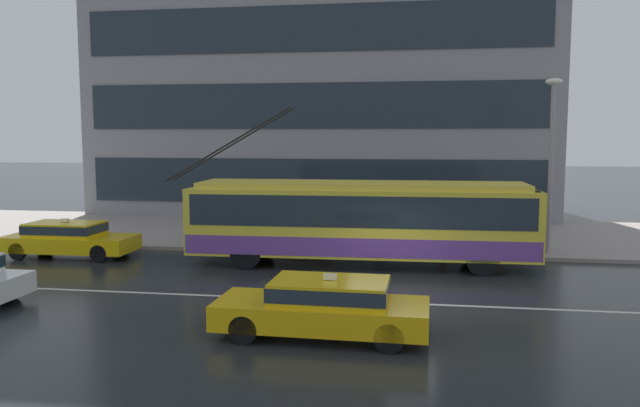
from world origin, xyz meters
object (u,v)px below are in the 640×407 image
(pedestrian_at_shelter, at_px, (499,208))
(pedestrian_waiting_by_pole, at_px, (286,200))
(trolleybus, at_px, (361,219))
(pedestrian_approaching_curb, at_px, (446,205))
(taxi_oncoming_near, at_px, (325,305))
(street_lamp, at_px, (551,150))
(bus_shelter, at_px, (305,196))
(taxi_queued_behind_bus, at_px, (68,238))
(pedestrian_walking_past, at_px, (382,207))

(pedestrian_at_shelter, xyz_separation_m, pedestrian_waiting_by_pole, (-8.40, 1.85, 0.01))
(trolleybus, height_order, pedestrian_approaching_curb, trolleybus)
(taxi_oncoming_near, height_order, street_lamp, street_lamp)
(taxi_oncoming_near, relative_size, pedestrian_waiting_by_pole, 2.38)
(bus_shelter, distance_m, street_lamp, 9.28)
(taxi_queued_behind_bus, xyz_separation_m, pedestrian_walking_past, (11.15, 3.35, 0.95))
(pedestrian_at_shelter, bearing_deg, pedestrian_waiting_by_pole, 167.61)
(taxi_oncoming_near, relative_size, pedestrian_approaching_curb, 2.34)
(pedestrian_waiting_by_pole, height_order, street_lamp, street_lamp)
(taxi_oncoming_near, height_order, pedestrian_walking_past, pedestrian_walking_past)
(taxi_queued_behind_bus, height_order, pedestrian_approaching_curb, pedestrian_approaching_curb)
(taxi_oncoming_near, distance_m, taxi_queued_behind_bus, 12.98)
(taxi_oncoming_near, xyz_separation_m, pedestrian_walking_past, (0.60, 10.91, 0.95))
(trolleybus, bearing_deg, pedestrian_at_shelter, 29.50)
(street_lamp, bearing_deg, pedestrian_waiting_by_pole, 168.24)
(pedestrian_approaching_curb, bearing_deg, taxi_oncoming_near, -105.53)
(taxi_oncoming_near, bearing_deg, pedestrian_at_shelter, 64.80)
(pedestrian_walking_past, relative_size, street_lamp, 0.31)
(pedestrian_walking_past, height_order, pedestrian_waiting_by_pole, pedestrian_walking_past)
(taxi_queued_behind_bus, bearing_deg, bus_shelter, 22.12)
(pedestrian_waiting_by_pole, bearing_deg, trolleybus, -52.25)
(pedestrian_walking_past, bearing_deg, pedestrian_waiting_by_pole, 160.88)
(pedestrian_at_shelter, bearing_deg, street_lamp, -8.64)
(pedestrian_walking_past, bearing_deg, pedestrian_approaching_curb, 1.77)
(taxi_queued_behind_bus, xyz_separation_m, pedestrian_approaching_curb, (13.60, 3.42, 1.04))
(trolleybus, xyz_separation_m, pedestrian_approaching_curb, (2.97, 3.26, 0.18))
(trolleybus, bearing_deg, taxi_queued_behind_bus, -179.10)
(pedestrian_approaching_curb, relative_size, pedestrian_waiting_by_pole, 1.02)
(bus_shelter, bearing_deg, taxi_oncoming_near, -77.51)
(pedestrian_waiting_by_pole, bearing_deg, pedestrian_approaching_curb, -11.55)
(trolleybus, bearing_deg, pedestrian_walking_past, 80.85)
(pedestrian_walking_past, bearing_deg, street_lamp, -6.58)
(taxi_queued_behind_bus, bearing_deg, pedestrian_waiting_by_pole, 33.88)
(street_lamp, bearing_deg, trolleybus, -159.34)
(pedestrian_walking_past, bearing_deg, pedestrian_at_shelter, -5.75)
(taxi_oncoming_near, bearing_deg, trolleybus, 89.38)
(pedestrian_waiting_by_pole, bearing_deg, taxi_queued_behind_bus, -146.12)
(pedestrian_at_shelter, relative_size, pedestrian_approaching_curb, 0.99)
(pedestrian_waiting_by_pole, bearing_deg, bus_shelter, -53.81)
(bus_shelter, relative_size, pedestrian_approaching_curb, 1.94)
(pedestrian_at_shelter, height_order, pedestrian_approaching_curb, pedestrian_approaching_curb)
(trolleybus, relative_size, pedestrian_at_shelter, 6.35)
(taxi_oncoming_near, bearing_deg, street_lamp, 56.90)
(taxi_queued_behind_bus, distance_m, bus_shelter, 8.89)
(pedestrian_walking_past, bearing_deg, taxi_oncoming_near, -93.12)
(pedestrian_at_shelter, relative_size, pedestrian_waiting_by_pole, 1.01)
(pedestrian_at_shelter, relative_size, street_lamp, 0.31)
(pedestrian_walking_past, distance_m, street_lamp, 6.50)
(pedestrian_approaching_curb, distance_m, pedestrian_waiting_by_pole, 6.66)
(pedestrian_approaching_curb, bearing_deg, trolleybus, -132.38)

